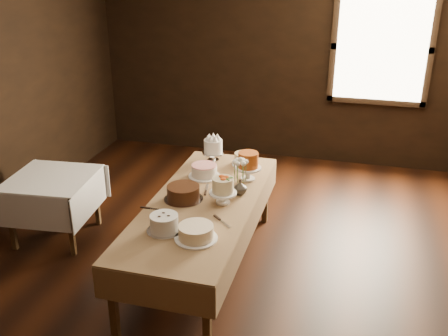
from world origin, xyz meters
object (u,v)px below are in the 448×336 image
cake_lattice (204,172)px  cake_server_c (207,187)px  cake_speckled (244,159)px  cake_server_e (159,210)px  cake_server_b (225,224)px  flower_vase (240,187)px  cake_meringue (213,151)px  cake_caramel (248,168)px  cake_swirl (164,224)px  cake_cream (196,233)px  cake_server_d (236,191)px  cake_flowers (223,192)px  cake_chocolate (183,193)px  display_table (203,207)px  side_table (52,184)px

cake_lattice → cake_server_c: (0.10, -0.24, -0.05)m
cake_speckled → cake_server_e: bearing=-111.8°
cake_server_b → flower_vase: 0.58m
cake_meringue → cake_caramel: cake_caramel is taller
cake_swirl → flower_vase: 0.91m
cake_cream → cake_meringue: bearing=101.6°
cake_swirl → cake_server_c: size_ratio=1.17×
cake_meringue → cake_server_d: (0.41, -0.65, -0.11)m
cake_caramel → cake_flowers: cake_caramel is taller
cake_chocolate → cake_server_d: bearing=35.1°
display_table → cake_server_e: bearing=-141.9°
cake_chocolate → cake_server_e: size_ratio=1.45×
cake_server_e → flower_vase: bearing=39.4°
cake_caramel → flower_vase: 0.33m
cake_meringue → cake_chocolate: 0.94m
cake_flowers → cake_cream: size_ratio=0.71×
side_table → cake_cream: 1.96m
flower_vase → cake_server_b: bearing=-88.3°
side_table → cake_flowers: 1.84m
cake_caramel → cake_swirl: bearing=-110.0°
cake_cream → cake_server_b: bearing=61.3°
side_table → cake_caramel: bearing=10.8°
cake_swirl → cake_server_b: (0.43, 0.24, -0.06)m
display_table → cake_server_d: size_ratio=9.56×
side_table → cake_caramel: size_ratio=3.01×
cake_speckled → cake_server_c: (-0.20, -0.64, -0.05)m
cake_swirl → cake_server_b: bearing=28.8°
display_table → cake_cream: bearing=-77.0°
cake_flowers → cake_server_e: 0.57m
side_table → cake_meringue: (1.46, 0.73, 0.23)m
cake_flowers → cake_server_c: size_ratio=1.04×
cake_chocolate → flower_vase: bearing=29.2°
display_table → cake_caramel: (0.28, 0.56, 0.18)m
cake_meringue → cake_server_b: cake_meringue is taller
cake_flowers → cake_meringue: bearing=111.4°
cake_meringue → display_table: bearing=-79.3°
cake_chocolate → cake_caramel: bearing=51.8°
cake_chocolate → cake_server_d: size_ratio=1.45×
cake_speckled → cake_flowers: cake_flowers is taller
cake_lattice → cake_meringue: bearing=94.1°
cake_caramel → cake_swirl: (-0.41, -1.13, -0.06)m
side_table → cake_server_d: 1.88m
side_table → cake_flowers: cake_flowers is taller
cake_caramel → cake_chocolate: 0.73m
cake_caramel → cake_server_c: cake_caramel is taller
cake_speckled → cake_caramel: (0.12, -0.37, 0.07)m
cake_meringue → flower_vase: bearing=-56.6°
cake_meringue → cake_lattice: size_ratio=0.79×
display_table → cake_speckled: bearing=80.4°
cake_chocolate → display_table: bearing=3.9°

